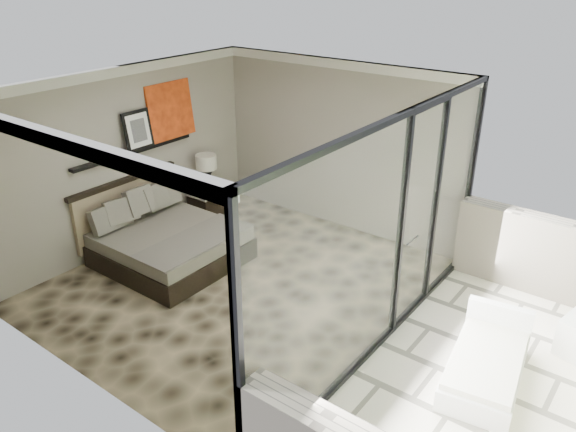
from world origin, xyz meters
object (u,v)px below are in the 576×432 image
Objects in this scene: lounger at (486,364)px; nightstand at (206,205)px; table_lamp at (207,168)px; bed at (166,241)px.

nightstand is at bearing 159.35° from lounger.
nightstand is 0.76× the size of table_lamp.
nightstand is at bearing -130.90° from table_lamp.
nightstand is 5.50m from lounger.
bed is at bearing -87.34° from nightstand.
lounger is at bearing 3.60° from bed.
bed is 1.69m from table_lamp.
bed is 1.55m from nightstand.
bed is 2.96× the size of table_lamp.
bed is 3.91× the size of nightstand.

